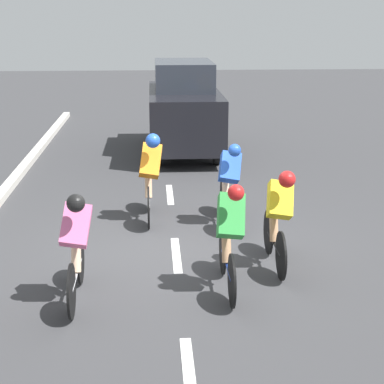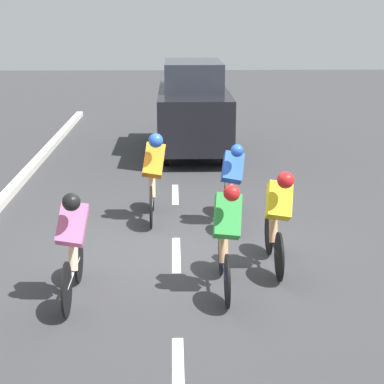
{
  "view_description": "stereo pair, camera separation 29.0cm",
  "coord_description": "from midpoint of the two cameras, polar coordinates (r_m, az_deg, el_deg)",
  "views": [
    {
      "loc": [
        0.32,
        9.07,
        3.44
      ],
      "look_at": [
        -0.23,
        0.29,
        0.95
      ],
      "focal_mm": 60.0,
      "sensor_mm": 36.0,
      "label": 1
    },
    {
      "loc": [
        0.03,
        9.08,
        3.44
      ],
      "look_at": [
        -0.23,
        0.29,
        0.95
      ],
      "focal_mm": 60.0,
      "sensor_mm": 36.0,
      "label": 2
    }
  ],
  "objects": [
    {
      "name": "cyclist_orange",
      "position": [
        10.75,
        -4.52,
        1.64
      ],
      "size": [
        0.41,
        1.66,
        1.54
      ],
      "color": "black",
      "rests_on": "ground"
    },
    {
      "name": "support_car",
      "position": [
        16.03,
        -1.25,
        7.48
      ],
      "size": [
        1.7,
        4.32,
        2.25
      ],
      "color": "black",
      "rests_on": "ground"
    },
    {
      "name": "cyclist_pink",
      "position": [
        7.84,
        -11.32,
        -4.53
      ],
      "size": [
        0.4,
        1.66,
        1.44
      ],
      "color": "black",
      "rests_on": "ground"
    },
    {
      "name": "lane_stripe_near",
      "position": [
        6.56,
        -1.6,
        -15.8
      ],
      "size": [
        0.12,
        1.4,
        0.01
      ],
      "primitive_type": "cube",
      "color": "white",
      "rests_on": "ground"
    },
    {
      "name": "lane_stripe_far",
      "position": [
        12.47,
        -2.65,
        -0.21
      ],
      "size": [
        0.12,
        1.4,
        0.01
      ],
      "primitive_type": "cube",
      "color": "white",
      "rests_on": "ground"
    },
    {
      "name": "lane_stripe_mid",
      "position": [
        9.43,
        -2.29,
        -5.57
      ],
      "size": [
        0.12,
        1.4,
        0.01
      ],
      "primitive_type": "cube",
      "color": "white",
      "rests_on": "ground"
    },
    {
      "name": "cyclist_blue",
      "position": [
        10.53,
        2.49,
        0.92
      ],
      "size": [
        0.41,
        1.69,
        1.42
      ],
      "color": "black",
      "rests_on": "ground"
    },
    {
      "name": "cyclist_green",
      "position": [
        7.99,
        2.32,
        -3.79
      ],
      "size": [
        0.37,
        1.69,
        1.47
      ],
      "color": "black",
      "rests_on": "ground"
    },
    {
      "name": "cyclist_yellow",
      "position": [
        8.77,
        6.75,
        -2.08
      ],
      "size": [
        0.39,
        1.61,
        1.44
      ],
      "color": "black",
      "rests_on": "ground"
    },
    {
      "name": "ground_plane",
      "position": [
        9.71,
        -2.34,
        -4.96
      ],
      "size": [
        60.0,
        60.0,
        0.0
      ],
      "primitive_type": "plane",
      "color": "#38383A"
    }
  ]
}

